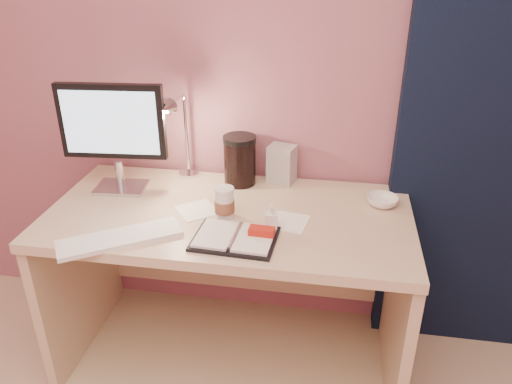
% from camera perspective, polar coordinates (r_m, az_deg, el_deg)
% --- Properties ---
extents(room, '(3.50, 3.50, 3.50)m').
position_cam_1_polar(room, '(2.11, 25.27, 9.67)').
color(room, '#C6B28E').
rests_on(room, ground).
extents(desk, '(1.40, 0.70, 0.73)m').
position_cam_1_polar(desk, '(2.11, -2.55, -6.72)').
color(desk, '#C7B08C').
rests_on(desk, ground).
extents(monitor, '(0.42, 0.17, 0.45)m').
position_cam_1_polar(monitor, '(2.08, -15.99, 7.01)').
color(monitor, silver).
rests_on(monitor, desk).
extents(keyboard, '(0.42, 0.34, 0.02)m').
position_cam_1_polar(keyboard, '(1.81, -15.28, -5.12)').
color(keyboard, white).
rests_on(keyboard, desk).
extents(planner, '(0.30, 0.23, 0.04)m').
position_cam_1_polar(planner, '(1.74, -2.16, -5.20)').
color(planner, black).
rests_on(planner, desk).
extents(paper_a, '(0.20, 0.20, 0.00)m').
position_cam_1_polar(paper_a, '(1.95, -6.75, -2.08)').
color(paper_a, white).
rests_on(paper_a, desk).
extents(paper_b, '(0.16, 0.16, 0.00)m').
position_cam_1_polar(paper_b, '(1.86, 3.70, -3.41)').
color(paper_b, white).
rests_on(paper_b, desk).
extents(coffee_cup, '(0.08, 0.08, 0.12)m').
position_cam_1_polar(coffee_cup, '(1.87, -3.62, -1.33)').
color(coffee_cup, white).
rests_on(coffee_cup, desk).
extents(bowl, '(0.13, 0.13, 0.04)m').
position_cam_1_polar(bowl, '(2.02, 14.23, -1.02)').
color(bowl, white).
rests_on(bowl, desk).
extents(lotion_bottle, '(0.05, 0.05, 0.10)m').
position_cam_1_polar(lotion_bottle, '(1.79, 1.76, -2.88)').
color(lotion_bottle, white).
rests_on(lotion_bottle, desk).
extents(dark_jar, '(0.13, 0.13, 0.19)m').
position_cam_1_polar(dark_jar, '(2.12, -1.87, 3.37)').
color(dark_jar, black).
rests_on(dark_jar, desk).
extents(product_box, '(0.13, 0.12, 0.16)m').
position_cam_1_polar(product_box, '(2.14, 2.96, 3.20)').
color(product_box, silver).
rests_on(product_box, desk).
extents(desk_lamp, '(0.11, 0.24, 0.39)m').
position_cam_1_polar(desk_lamp, '(2.07, -8.40, 6.94)').
color(desk_lamp, silver).
rests_on(desk_lamp, desk).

